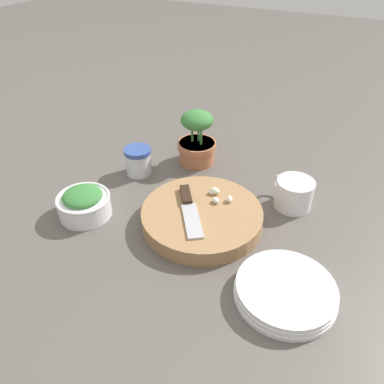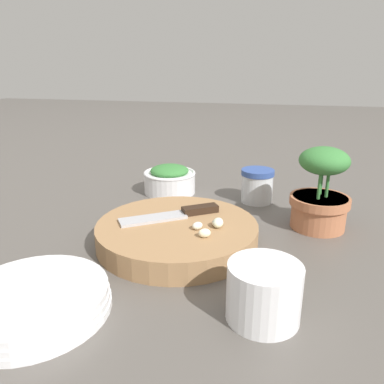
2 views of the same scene
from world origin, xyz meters
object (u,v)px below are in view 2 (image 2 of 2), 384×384
object	(u,v)px
cutting_board	(177,233)
garlic_cloves	(210,226)
chef_knife	(177,214)
potted_herb	(321,194)
spice_jar	(257,186)
herb_bowl	(170,179)
plate_stack	(33,301)
coffee_mug	(265,292)

from	to	relation	value
cutting_board	garlic_cloves	xyz separation A→B (m)	(0.01, 0.06, 0.03)
chef_knife	potted_herb	xyz separation A→B (m)	(-0.10, 0.25, 0.03)
cutting_board	spice_jar	size ratio (longest dim) A/B	3.69
cutting_board	garlic_cloves	size ratio (longest dim) A/B	4.17
herb_bowl	plate_stack	bearing A→B (deg)	-2.85
spice_jar	coffee_mug	world-z (taller)	spice_jar
cutting_board	coffee_mug	bearing A→B (deg)	43.32
coffee_mug	plate_stack	distance (m)	0.29
cutting_board	herb_bowl	xyz separation A→B (m)	(-0.26, -0.10, 0.01)
chef_knife	herb_bowl	bearing A→B (deg)	-14.31
coffee_mug	cutting_board	bearing A→B (deg)	-136.68
garlic_cloves	coffee_mug	xyz separation A→B (m)	(0.16, 0.10, -0.01)
coffee_mug	plate_stack	world-z (taller)	coffee_mug
cutting_board	spice_jar	bearing A→B (deg)	155.03
potted_herb	herb_bowl	bearing A→B (deg)	-111.27
herb_bowl	spice_jar	bearing A→B (deg)	86.14
coffee_mug	potted_herb	bearing A→B (deg)	164.89
spice_jar	coffee_mug	xyz separation A→B (m)	(0.42, 0.04, -0.00)
cutting_board	herb_bowl	bearing A→B (deg)	-159.88
cutting_board	coffee_mug	size ratio (longest dim) A/B	2.50
spice_jar	plate_stack	size ratio (longest dim) A/B	0.39
chef_knife	plate_stack	world-z (taller)	chef_knife
cutting_board	potted_herb	distance (m)	0.28
coffee_mug	garlic_cloves	bearing A→B (deg)	-147.59
garlic_cloves	spice_jar	world-z (taller)	spice_jar
cutting_board	plate_stack	bearing A→B (deg)	-27.71
garlic_cloves	plate_stack	world-z (taller)	garlic_cloves
cutting_board	chef_knife	bearing A→B (deg)	-164.13
coffee_mug	potted_herb	xyz separation A→B (m)	(-0.30, 0.08, 0.03)
spice_jar	plate_stack	distance (m)	0.53
cutting_board	spice_jar	world-z (taller)	spice_jar
chef_knife	plate_stack	bearing A→B (deg)	121.52
spice_jar	potted_herb	xyz separation A→B (m)	(0.12, 0.13, 0.03)
potted_herb	chef_knife	bearing A→B (deg)	-67.67
chef_knife	plate_stack	distance (m)	0.28
spice_jar	coffee_mug	size ratio (longest dim) A/B	0.68
spice_jar	potted_herb	size ratio (longest dim) A/B	0.48
garlic_cloves	coffee_mug	distance (m)	0.18
herb_bowl	potted_herb	distance (m)	0.36
cutting_board	garlic_cloves	bearing A→B (deg)	77.53
cutting_board	garlic_cloves	world-z (taller)	garlic_cloves
chef_knife	garlic_cloves	xyz separation A→B (m)	(0.04, 0.07, 0.00)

